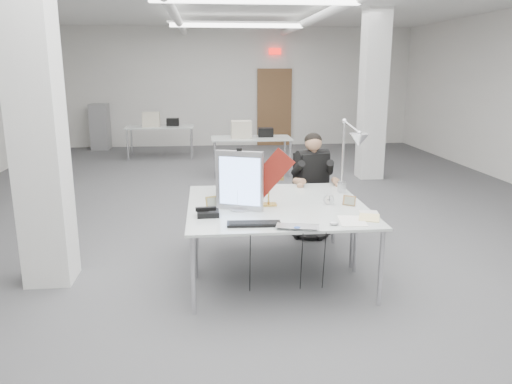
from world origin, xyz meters
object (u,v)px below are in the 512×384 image
(monitor, at_px, (239,181))
(architect_lamp, at_px, (350,152))
(seated_person, at_px, (313,168))
(beige_monitor, at_px, (240,179))
(bankers_lamp, at_px, (269,190))
(laptop, at_px, (297,229))
(office_chair, at_px, (311,193))
(desk_phone, at_px, (208,213))
(desk_main, at_px, (283,218))

(monitor, bearing_deg, architect_lamp, 37.92)
(seated_person, xyz_separation_m, monitor, (-1.00, -1.28, 0.15))
(seated_person, bearing_deg, beige_monitor, -161.27)
(seated_person, height_order, bankers_lamp, seated_person)
(laptop, distance_m, beige_monitor, 1.37)
(seated_person, relative_size, laptop, 2.45)
(office_chair, relative_size, architect_lamp, 1.15)
(bankers_lamp, relative_size, desk_phone, 1.58)
(beige_monitor, bearing_deg, architect_lamp, -19.84)
(desk_main, xyz_separation_m, office_chair, (0.61, 1.62, -0.17))
(monitor, distance_m, bankers_lamp, 0.36)
(seated_person, bearing_deg, office_chair, 73.08)
(laptop, height_order, bankers_lamp, bankers_lamp)
(office_chair, relative_size, laptop, 3.08)
(architect_lamp, bearing_deg, bankers_lamp, -172.95)
(beige_monitor, xyz_separation_m, architect_lamp, (1.14, -0.26, 0.32))
(bankers_lamp, height_order, desk_phone, bankers_lamp)
(laptop, distance_m, bankers_lamp, 0.86)
(architect_lamp, bearing_deg, laptop, -131.34)
(architect_lamp, bearing_deg, seated_person, 95.23)
(desk_main, relative_size, architect_lamp, 1.80)
(desk_main, height_order, bankers_lamp, bankers_lamp)
(seated_person, xyz_separation_m, beige_monitor, (-0.95, -0.68, 0.03))
(laptop, height_order, beige_monitor, beige_monitor)
(bankers_lamp, distance_m, desk_phone, 0.71)
(office_chair, distance_m, desk_phone, 2.02)
(desk_main, distance_m, architect_lamp, 1.14)
(laptop, xyz_separation_m, beige_monitor, (-0.40, 1.30, 0.16))
(monitor, bearing_deg, desk_main, -14.22)
(office_chair, height_order, bankers_lamp, office_chair)
(office_chair, distance_m, beige_monitor, 1.26)
(seated_person, relative_size, bankers_lamp, 2.81)
(desk_main, distance_m, monitor, 0.57)
(architect_lamp, bearing_deg, office_chair, 94.68)
(desk_main, xyz_separation_m, beige_monitor, (-0.34, 0.88, 0.19))
(office_chair, relative_size, bankers_lamp, 3.53)
(bankers_lamp, xyz_separation_m, architect_lamp, (0.88, 0.21, 0.34))
(seated_person, xyz_separation_m, laptop, (-0.55, -1.99, -0.13))
(desk_phone, bearing_deg, laptop, -35.55)
(seated_person, height_order, desk_phone, seated_person)
(office_chair, xyz_separation_m, desk_phone, (-1.31, -1.52, 0.21))
(desk_main, bearing_deg, seated_person, 68.59)
(seated_person, xyz_separation_m, desk_phone, (-1.31, -1.47, -0.12))
(bankers_lamp, bearing_deg, architect_lamp, 22.16)
(desk_main, xyz_separation_m, architect_lamp, (0.80, 0.63, 0.51))
(desk_main, height_order, architect_lamp, architect_lamp)
(desk_main, xyz_separation_m, monitor, (-0.39, 0.28, 0.31))
(seated_person, distance_m, bankers_lamp, 1.34)
(monitor, relative_size, beige_monitor, 1.56)
(monitor, distance_m, laptop, 0.88)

